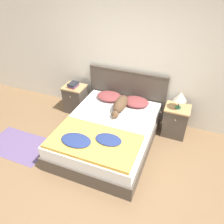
{
  "coord_description": "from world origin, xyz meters",
  "views": [
    {
      "loc": [
        1.21,
        -1.7,
        2.79
      ],
      "look_at": [
        0.03,
        1.24,
        0.58
      ],
      "focal_mm": 35.0,
      "sensor_mm": 36.0,
      "label": 1
    }
  ],
  "objects_px": {
    "nightstand_left": "(75,99)",
    "table_lamp": "(180,97)",
    "pillow_left": "(109,96)",
    "pillow_right": "(136,102)",
    "nightstand_right": "(175,121)",
    "dog": "(120,105)",
    "bed": "(108,133)",
    "book_stack": "(73,85)"
  },
  "relations": [
    {
      "from": "nightstand_left",
      "to": "table_lamp",
      "type": "relative_size",
      "value": 1.87
    },
    {
      "from": "pillow_left",
      "to": "pillow_right",
      "type": "distance_m",
      "value": 0.55
    },
    {
      "from": "table_lamp",
      "to": "pillow_right",
      "type": "bearing_deg",
      "value": 177.3
    },
    {
      "from": "pillow_right",
      "to": "table_lamp",
      "type": "distance_m",
      "value": 0.86
    },
    {
      "from": "nightstand_right",
      "to": "pillow_right",
      "type": "height_order",
      "value": "nightstand_right"
    },
    {
      "from": "dog",
      "to": "table_lamp",
      "type": "xyz_separation_m",
      "value": [
        1.01,
        0.25,
        0.26
      ]
    },
    {
      "from": "bed",
      "to": "pillow_right",
      "type": "xyz_separation_m",
      "value": [
        0.28,
        0.75,
        0.3
      ]
    },
    {
      "from": "nightstand_left",
      "to": "nightstand_right",
      "type": "height_order",
      "value": "same"
    },
    {
      "from": "bed",
      "to": "dog",
      "type": "xyz_separation_m",
      "value": [
        0.06,
        0.46,
        0.35
      ]
    },
    {
      "from": "nightstand_right",
      "to": "book_stack",
      "type": "relative_size",
      "value": 2.57
    },
    {
      "from": "pillow_right",
      "to": "book_stack",
      "type": "bearing_deg",
      "value": -178.16
    },
    {
      "from": "nightstand_right",
      "to": "dog",
      "type": "bearing_deg",
      "value": -165.34
    },
    {
      "from": "dog",
      "to": "table_lamp",
      "type": "relative_size",
      "value": 2.21
    },
    {
      "from": "pillow_left",
      "to": "dog",
      "type": "relative_size",
      "value": 0.71
    },
    {
      "from": "nightstand_right",
      "to": "pillow_left",
      "type": "relative_size",
      "value": 1.19
    },
    {
      "from": "dog",
      "to": "book_stack",
      "type": "distance_m",
      "value": 1.16
    },
    {
      "from": "nightstand_right",
      "to": "book_stack",
      "type": "bearing_deg",
      "value": -179.34
    },
    {
      "from": "book_stack",
      "to": "table_lamp",
      "type": "distance_m",
      "value": 2.15
    },
    {
      "from": "bed",
      "to": "dog",
      "type": "bearing_deg",
      "value": 82.56
    },
    {
      "from": "nightstand_right",
      "to": "book_stack",
      "type": "xyz_separation_m",
      "value": [
        -2.14,
        -0.02,
        0.35
      ]
    },
    {
      "from": "dog",
      "to": "pillow_left",
      "type": "bearing_deg",
      "value": 140.01
    },
    {
      "from": "nightstand_right",
      "to": "dog",
      "type": "xyz_separation_m",
      "value": [
        -1.01,
        -0.26,
        0.28
      ]
    },
    {
      "from": "nightstand_right",
      "to": "table_lamp",
      "type": "xyz_separation_m",
      "value": [
        -0.0,
        -0.02,
        0.54
      ]
    },
    {
      "from": "bed",
      "to": "pillow_left",
      "type": "height_order",
      "value": "pillow_left"
    },
    {
      "from": "pillow_left",
      "to": "book_stack",
      "type": "relative_size",
      "value": 2.15
    },
    {
      "from": "nightstand_left",
      "to": "table_lamp",
      "type": "bearing_deg",
      "value": -0.51
    },
    {
      "from": "nightstand_right",
      "to": "pillow_right",
      "type": "distance_m",
      "value": 0.83
    },
    {
      "from": "nightstand_left",
      "to": "dog",
      "type": "relative_size",
      "value": 0.85
    },
    {
      "from": "nightstand_left",
      "to": "pillow_right",
      "type": "xyz_separation_m",
      "value": [
        1.35,
        0.02,
        0.23
      ]
    },
    {
      "from": "pillow_left",
      "to": "pillow_right",
      "type": "bearing_deg",
      "value": 0.0
    },
    {
      "from": "pillow_left",
      "to": "book_stack",
      "type": "height_order",
      "value": "book_stack"
    },
    {
      "from": "nightstand_right",
      "to": "pillow_left",
      "type": "distance_m",
      "value": 1.37
    },
    {
      "from": "pillow_right",
      "to": "nightstand_left",
      "type": "bearing_deg",
      "value": -179.22
    },
    {
      "from": "nightstand_right",
      "to": "pillow_left",
      "type": "xyz_separation_m",
      "value": [
        -1.35,
        0.02,
        0.23
      ]
    },
    {
      "from": "pillow_right",
      "to": "book_stack",
      "type": "xyz_separation_m",
      "value": [
        -1.35,
        -0.04,
        0.12
      ]
    },
    {
      "from": "bed",
      "to": "nightstand_right",
      "type": "height_order",
      "value": "nightstand_right"
    },
    {
      "from": "book_stack",
      "to": "table_lamp",
      "type": "xyz_separation_m",
      "value": [
        2.14,
        0.01,
        0.19
      ]
    },
    {
      "from": "bed",
      "to": "nightstand_right",
      "type": "distance_m",
      "value": 1.3
    },
    {
      "from": "pillow_right",
      "to": "dog",
      "type": "relative_size",
      "value": 0.71
    },
    {
      "from": "bed",
      "to": "table_lamp",
      "type": "height_order",
      "value": "table_lamp"
    },
    {
      "from": "pillow_right",
      "to": "dog",
      "type": "xyz_separation_m",
      "value": [
        -0.22,
        -0.28,
        0.05
      ]
    },
    {
      "from": "table_lamp",
      "to": "nightstand_right",
      "type": "bearing_deg",
      "value": 90.0
    }
  ]
}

